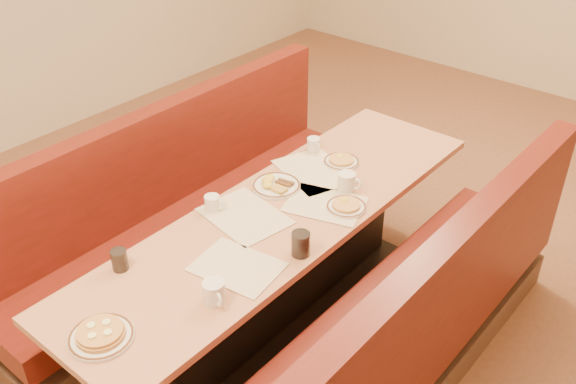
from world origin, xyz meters
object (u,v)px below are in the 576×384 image
Objects in this scene: diner_table at (283,271)px; booth_right at (403,339)px; pancake_plate at (101,335)px; soda_tumbler_mid at (301,244)px; eggs_plate at (276,185)px; coffee_mug_b at (213,203)px; coffee_mug_c at (347,182)px; coffee_mug_d at (314,145)px; coffee_mug_a at (214,292)px; soda_tumbler_near at (119,260)px; booth_left at (188,221)px.

booth_right is (0.73, 0.00, -0.01)m from diner_table.
soda_tumbler_mid is at bearing 73.82° from pancake_plate.
soda_tumbler_mid is at bearing -156.65° from booth_right.
eggs_plate is 0.37m from coffee_mug_b.
coffee_mug_c is (0.11, 1.46, 0.03)m from pancake_plate.
coffee_mug_b is at bearing -68.45° from coffee_mug_d.
coffee_mug_a is 0.66m from coffee_mug_b.
booth_right is 9.92× the size of pancake_plate.
coffee_mug_c reaches higher than diner_table.
coffee_mug_a is 0.97× the size of coffee_mug_c.
diner_table is 25.46× the size of soda_tumbler_near.
coffee_mug_a is at bearing -68.25° from coffee_mug_b.
coffee_mug_a is (0.20, -0.66, 0.43)m from diner_table.
soda_tumbler_mid reaches higher than coffee_mug_c.
diner_table is 9.87× the size of eggs_plate.
booth_right reaches higher than soda_tumbler_mid.
soda_tumbler_near is at bearing -143.76° from coffee_mug_a.
booth_right is 1.37m from pancake_plate.
booth_left is 9.87× the size of eggs_plate.
diner_table is at bearing 144.34° from soda_tumbler_mid.
coffee_mug_d reaches higher than pancake_plate.
coffee_mug_b is at bearing 108.34° from pancake_plate.
booth_left reaches higher than soda_tumbler_near.
coffee_mug_c reaches higher than coffee_mug_d.
booth_left is 24.06× the size of coffee_mug_b.
coffee_mug_a and soda_tumbler_near have the same top height.
coffee_mug_b is 0.79× the size of coffee_mug_c.
booth_right is 1.12m from coffee_mug_b.
diner_table is at bearing -43.34° from coffee_mug_d.
eggs_plate is (-0.18, 0.15, 0.39)m from diner_table.
coffee_mug_d is at bearing 51.46° from booth_left.
eggs_plate is at bearing 137.20° from coffee_mug_a.
booth_right is at bearing -44.80° from coffee_mug_c.
coffee_mug_b is 1.00× the size of coffee_mug_d.
diner_table is 0.46m from eggs_plate.
soda_tumbler_near is at bearing 132.19° from pancake_plate.
booth_right is (1.46, 0.00, 0.00)m from booth_left.
coffee_mug_a is 1.09× the size of soda_tumbler_mid.
soda_tumbler_mid is (0.54, 0.58, 0.01)m from soda_tumbler_near.
pancake_plate is 1.70m from coffee_mug_d.
booth_right is at bearing 0.00° from diner_table.
eggs_plate is at bearing 170.39° from booth_right.
coffee_mug_d is (-0.28, 1.68, 0.02)m from pancake_plate.
diner_table is at bearing 71.34° from soda_tumbler_near.
booth_right is 21.48× the size of soda_tumbler_mid.
coffee_mug_a is at bearing -73.10° from diner_table.
eggs_plate is at bearing 98.88° from pancake_plate.
pancake_plate is 0.93m from soda_tumbler_mid.
pancake_plate is at bearing -96.01° from coffee_mug_b.
coffee_mug_a is 1.04m from coffee_mug_c.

